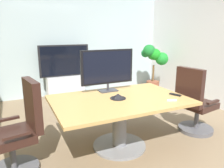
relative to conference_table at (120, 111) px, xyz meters
The scene contains 11 objects.
ground_plane 0.59m from the conference_table, 75.00° to the right, with size 7.58×7.58×0.00m, color #7A664C.
wall_back_glass_partition 3.19m from the conference_table, 88.85° to the left, with size 5.28×0.10×2.86m, color #9EB2B7.
conference_table is the anchor object (origin of this frame).
office_chair_left 1.30m from the conference_table, behind, with size 0.63×0.61×1.09m.
office_chair_right 1.30m from the conference_table, ahead, with size 0.63×0.61×1.09m.
tv_monitor 0.69m from the conference_table, 88.76° to the left, with size 0.84×0.18×0.64m.
wall_display_unit 2.71m from the conference_table, 92.85° to the left, with size 1.20×0.36×1.31m.
potted_plant 3.07m from the conference_table, 45.50° to the left, with size 0.64×0.62×1.29m.
conference_phone 0.22m from the conference_table, 157.29° to the left, with size 0.22×0.22×0.07m.
remote_control 0.85m from the conference_table, 14.08° to the right, with size 0.05×0.17×0.02m, color black.
whiteboard_marker 0.72m from the conference_table, 33.92° to the right, with size 0.13×0.02×0.02m, color silver.
Camera 1 is at (-1.36, -2.29, 1.63)m, focal length 34.66 mm.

